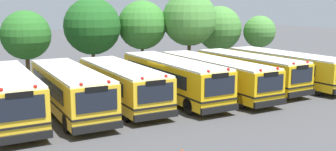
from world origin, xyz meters
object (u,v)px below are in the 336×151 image
(school_bus_3, at_px, (172,77))
(school_bus_2, at_px, (121,83))
(school_bus_0, at_px, (7,95))
(school_bus_6, at_px, (285,67))
(tree_4, at_px, (141,24))
(tree_7, at_px, (259,31))
(tree_5, at_px, (191,18))
(tree_3, at_px, (93,26))
(tree_2, at_px, (25,35))
(school_bus_1, at_px, (69,89))
(school_bus_5, at_px, (249,70))
(tree_6, at_px, (219,29))
(school_bus_4, at_px, (214,74))

(school_bus_3, bearing_deg, school_bus_2, -1.40)
(school_bus_0, relative_size, school_bus_6, 0.90)
(tree_4, height_order, tree_7, tree_4)
(tree_5, bearing_deg, school_bus_3, -128.89)
(tree_3, bearing_deg, school_bus_2, -100.58)
(school_bus_0, relative_size, school_bus_3, 0.92)
(tree_2, height_order, tree_5, tree_5)
(school_bus_1, height_order, school_bus_3, school_bus_3)
(tree_5, bearing_deg, tree_7, -3.04)
(tree_7, bearing_deg, school_bus_0, -161.37)
(school_bus_5, height_order, tree_3, tree_3)
(school_bus_6, bearing_deg, tree_2, -29.83)
(school_bus_6, xyz_separation_m, tree_6, (1.93, 11.21, 2.38))
(school_bus_2, distance_m, tree_4, 13.05)
(school_bus_0, xyz_separation_m, tree_6, (22.47, 11.16, 2.30))
(school_bus_1, height_order, school_bus_5, school_bus_1)
(school_bus_1, height_order, school_bus_4, school_bus_1)
(school_bus_3, xyz_separation_m, tree_3, (-1.53, 11.32, 2.89))
(school_bus_2, relative_size, tree_2, 1.72)
(tree_3, relative_size, tree_4, 1.03)
(tree_4, distance_m, tree_5, 4.69)
(school_bus_4, bearing_deg, school_bus_1, 1.32)
(school_bus_0, height_order, tree_5, tree_5)
(school_bus_5, height_order, tree_4, tree_4)
(school_bus_2, distance_m, school_bus_4, 6.98)
(school_bus_3, height_order, tree_6, tree_6)
(school_bus_0, bearing_deg, tree_7, -160.25)
(school_bus_3, relative_size, school_bus_5, 1.05)
(school_bus_6, distance_m, tree_7, 10.39)
(school_bus_1, distance_m, school_bus_5, 13.78)
(school_bus_3, height_order, school_bus_6, school_bus_3)
(school_bus_1, bearing_deg, tree_6, -148.42)
(tree_4, bearing_deg, school_bus_0, -140.48)
(school_bus_5, height_order, tree_7, tree_7)
(tree_7, bearing_deg, school_bus_1, -158.65)
(school_bus_1, distance_m, tree_4, 15.24)
(school_bus_5, xyz_separation_m, tree_6, (5.35, 10.84, 2.38))
(tree_6, bearing_deg, school_bus_2, -145.26)
(school_bus_0, xyz_separation_m, school_bus_1, (3.35, -0.07, -0.03))
(school_bus_3, relative_size, school_bus_4, 0.94)
(school_bus_3, height_order, school_bus_4, school_bus_3)
(school_bus_6, distance_m, tree_6, 11.62)
(school_bus_6, bearing_deg, tree_3, -45.33)
(school_bus_0, distance_m, school_bus_6, 20.54)
(school_bus_3, distance_m, tree_4, 11.74)
(school_bus_6, xyz_separation_m, tree_4, (-7.19, 11.07, 3.10))
(school_bus_3, relative_size, tree_3, 1.58)
(school_bus_5, xyz_separation_m, tree_5, (0.48, 8.79, 3.64))
(school_bus_2, bearing_deg, school_bus_6, -179.58)
(school_bus_4, bearing_deg, tree_2, -40.77)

